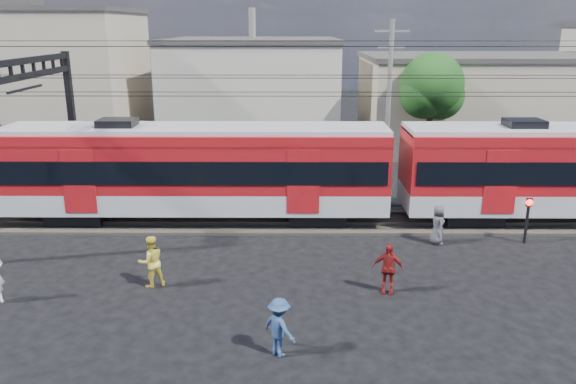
{
  "coord_description": "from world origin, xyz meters",
  "views": [
    {
      "loc": [
        0.83,
        -14.97,
        8.18
      ],
      "look_at": [
        0.71,
        5.0,
        2.24
      ],
      "focal_mm": 35.0,
      "sensor_mm": 36.0,
      "label": 1
    }
  ],
  "objects": [
    {
      "name": "ground",
      "position": [
        0.0,
        0.0,
        0.0
      ],
      "size": [
        120.0,
        120.0,
        0.0
      ],
      "primitive_type": "plane",
      "color": "black",
      "rests_on": "ground"
    },
    {
      "name": "track_bed",
      "position": [
        0.0,
        8.0,
        0.06
      ],
      "size": [
        70.0,
        3.4,
        0.12
      ],
      "primitive_type": "cube",
      "color": "#2D2823",
      "rests_on": "ground"
    },
    {
      "name": "rail_near",
      "position": [
        0.0,
        7.25,
        0.18
      ],
      "size": [
        70.0,
        0.12,
        0.12
      ],
      "primitive_type": "cube",
      "color": "#59544C",
      "rests_on": "track_bed"
    },
    {
      "name": "rail_far",
      "position": [
        0.0,
        8.75,
        0.18
      ],
      "size": [
        70.0,
        0.12,
        0.12
      ],
      "primitive_type": "cube",
      "color": "#59544C",
      "rests_on": "track_bed"
    },
    {
      "name": "commuter_train",
      "position": [
        -2.96,
        8.0,
        2.4
      ],
      "size": [
        50.3,
        3.08,
        4.17
      ],
      "color": "black",
      "rests_on": "ground"
    },
    {
      "name": "catenary",
      "position": [
        -8.65,
        8.0,
        5.14
      ],
      "size": [
        70.0,
        9.3,
        7.52
      ],
      "color": "black",
      "rests_on": "ground"
    },
    {
      "name": "building_west",
      "position": [
        -17.0,
        24.0,
        4.66
      ],
      "size": [
        14.28,
        10.2,
        9.3
      ],
      "color": "tan",
      "rests_on": "ground"
    },
    {
      "name": "building_midwest",
      "position": [
        -2.0,
        27.0,
        3.66
      ],
      "size": [
        12.24,
        12.24,
        7.3
      ],
      "color": "#BBB5A4",
      "rests_on": "ground"
    },
    {
      "name": "building_mideast",
      "position": [
        14.0,
        24.0,
        3.16
      ],
      "size": [
        16.32,
        10.2,
        6.3
      ],
      "color": "tan",
      "rests_on": "ground"
    },
    {
      "name": "utility_pole_mid",
      "position": [
        6.0,
        15.0,
        4.53
      ],
      "size": [
        1.8,
        0.24,
        8.5
      ],
      "color": "slate",
      "rests_on": "ground"
    },
    {
      "name": "tree_near",
      "position": [
        9.19,
        18.09,
        4.66
      ],
      "size": [
        3.82,
        3.64,
        6.72
      ],
      "color": "#382619",
      "rests_on": "ground"
    },
    {
      "name": "pedestrian_b",
      "position": [
        -3.69,
        1.7,
        0.87
      ],
      "size": [
        1.06,
        0.99,
        1.73
      ],
      "primitive_type": "imported",
      "rotation": [
        0.0,
        0.0,
        3.67
      ],
      "color": "#E3CF46",
      "rests_on": "ground"
    },
    {
      "name": "pedestrian_c",
      "position": [
        0.53,
        -2.26,
        0.79
      ],
      "size": [
        1.15,
        1.13,
        1.59
      ],
      "primitive_type": "imported",
      "rotation": [
        0.0,
        0.0,
        2.38
      ],
      "color": "navy",
      "rests_on": "ground"
    },
    {
      "name": "pedestrian_d",
      "position": [
        3.88,
        1.28,
        0.84
      ],
      "size": [
        1.05,
        0.63,
        1.67
      ],
      "primitive_type": "imported",
      "rotation": [
        0.0,
        0.0,
        -0.24
      ],
      "color": "maroon",
      "rests_on": "ground"
    },
    {
      "name": "pedestrian_e",
      "position": [
        6.5,
        5.5,
        0.77
      ],
      "size": [
        0.64,
        0.85,
        1.55
      ],
      "primitive_type": "imported",
      "rotation": [
        0.0,
        0.0,
        1.79
      ],
      "color": "#434348",
      "rests_on": "ground"
    },
    {
      "name": "crossing_signal",
      "position": [
        9.96,
        5.56,
        1.28
      ],
      "size": [
        0.27,
        0.27,
        1.84
      ],
      "color": "black",
      "rests_on": "ground"
    }
  ]
}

